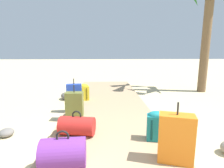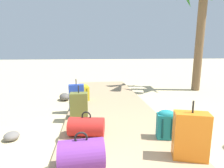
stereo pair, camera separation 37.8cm
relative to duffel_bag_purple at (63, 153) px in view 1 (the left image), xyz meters
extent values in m
plane|color=#CCB789|center=(0.62, 2.11, -0.27)|extent=(60.00, 60.00, 0.00)
cube|color=tan|center=(0.62, 2.81, -0.23)|extent=(2.07, 7.00, 0.08)
cylinder|color=#6B2D84|center=(0.00, 0.00, 0.00)|extent=(0.57, 0.40, 0.37)
torus|color=black|center=(0.00, 0.00, 0.22)|extent=(0.17, 0.03, 0.16)
cube|color=#197A7F|center=(1.36, 0.64, 0.02)|extent=(0.33, 0.26, 0.41)
ellipsoid|color=#197A7F|center=(1.36, 0.64, 0.23)|extent=(0.31, 0.24, 0.14)
cylinder|color=#0C3D3F|center=(1.26, 0.55, 0.02)|extent=(0.04, 0.04, 0.33)
cylinder|color=#0C3D3F|center=(1.41, 0.52, 0.02)|extent=(0.04, 0.04, 0.33)
cube|color=#2847B7|center=(-0.22, 2.29, 0.13)|extent=(0.38, 0.19, 0.64)
cylinder|color=black|center=(-0.22, 2.29, 0.52)|extent=(0.02, 0.02, 0.14)
cube|color=gold|center=(-0.07, 3.12, 0.02)|extent=(0.33, 0.26, 0.42)
ellipsoid|color=gold|center=(-0.07, 3.12, 0.23)|extent=(0.31, 0.25, 0.15)
cylinder|color=#6D5E11|center=(-0.12, 3.00, 0.02)|extent=(0.04, 0.04, 0.34)
cylinder|color=#6D5E11|center=(0.02, 3.03, 0.02)|extent=(0.04, 0.04, 0.34)
cube|color=orange|center=(1.44, 0.04, 0.13)|extent=(0.48, 0.34, 0.64)
cylinder|color=black|center=(1.44, 0.04, 0.54)|extent=(0.02, 0.02, 0.16)
cylinder|color=red|center=(0.04, 0.87, -0.03)|extent=(0.64, 0.42, 0.32)
torus|color=black|center=(0.04, 0.87, 0.17)|extent=(0.17, 0.05, 0.16)
cube|color=olive|center=(-0.13, 1.74, 0.09)|extent=(0.38, 0.24, 0.56)
cylinder|color=black|center=(-0.13, 1.74, 0.45)|extent=(0.02, 0.02, 0.16)
cylinder|color=brown|center=(4.24, 4.40, 1.70)|extent=(0.30, 0.33, 3.95)
ellipsoid|color=slate|center=(-1.25, 1.03, -0.20)|extent=(0.35, 0.35, 0.14)
ellipsoid|color=#5B5651|center=(-0.68, 3.52, -0.16)|extent=(0.44, 0.51, 0.22)
ellipsoid|color=slate|center=(2.02, 1.25, -0.20)|extent=(0.22, 0.27, 0.13)
camera|label=1|loc=(0.50, -2.05, 1.24)|focal=28.56mm
camera|label=2|loc=(0.13, -2.02, 1.24)|focal=28.56mm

